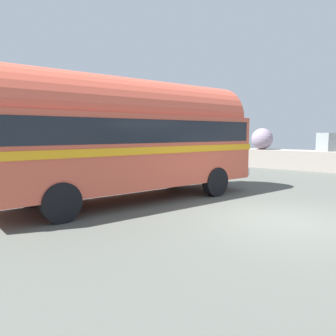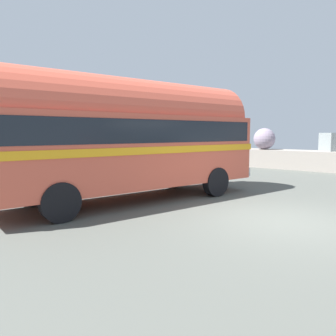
{
  "view_description": "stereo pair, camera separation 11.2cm",
  "coord_description": "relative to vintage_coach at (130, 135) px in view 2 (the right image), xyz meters",
  "views": [
    {
      "loc": [
        2.86,
        -7.64,
        2.11
      ],
      "look_at": [
        -3.46,
        -0.16,
        1.06
      ],
      "focal_mm": 35.16,
      "sensor_mm": 36.0,
      "label": 1
    },
    {
      "loc": [
        2.95,
        -7.57,
        2.11
      ],
      "look_at": [
        -3.46,
        -0.16,
        1.06
      ],
      "focal_mm": 35.16,
      "sensor_mm": 36.0,
      "label": 2
    }
  ],
  "objects": [
    {
      "name": "ground",
      "position": [
        4.47,
        0.75,
        -2.04
      ],
      "size": [
        32.0,
        26.0,
        0.02
      ],
      "color": "#52544E"
    },
    {
      "name": "second_coach",
      "position": [
        -4.57,
        1.06,
        0.0
      ],
      "size": [
        4.53,
        8.91,
        3.7
      ],
      "rotation": [
        0.0,
        0.0,
        -0.26
      ],
      "color": "black",
      "rests_on": "ground"
    },
    {
      "name": "vintage_coach",
      "position": [
        0.0,
        0.0,
        0.0
      ],
      "size": [
        4.03,
        8.89,
        3.7
      ],
      "rotation": [
        0.0,
        0.0,
        -0.19
      ],
      "color": "black",
      "rests_on": "ground"
    }
  ]
}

